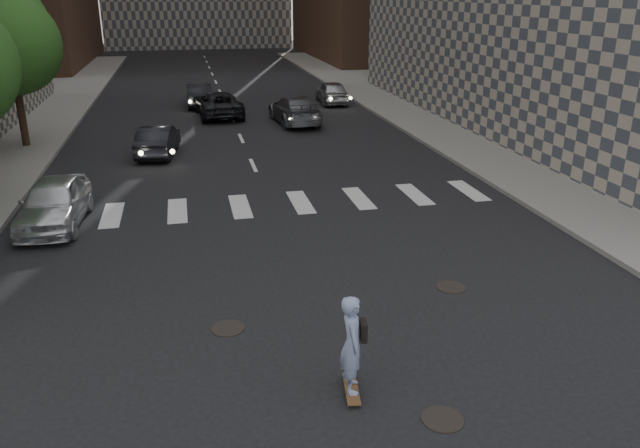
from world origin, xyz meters
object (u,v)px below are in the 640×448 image
Objects in this scene: traffic_car_a at (158,140)px; tree_c at (11,40)px; skateboarder at (353,344)px; traffic_car_d at (332,92)px; traffic_car_b at (295,110)px; traffic_car_c at (219,104)px; traffic_car_e at (199,95)px; silver_sedan at (54,202)px.

tree_c is at bearing -16.63° from traffic_car_a.
skateboarder reaches higher than traffic_car_d.
traffic_car_a is 15.12m from traffic_car_d.
traffic_car_b reaches higher than traffic_car_a.
skateboarder is 0.46× the size of traffic_car_d.
traffic_car_d is (7.16, 2.95, 0.01)m from traffic_car_c.
traffic_car_b is (12.61, 2.86, -3.92)m from tree_c.
traffic_car_b is (6.88, 5.48, 0.08)m from traffic_car_a.
traffic_car_c is 7.74m from traffic_car_d.
silver_sedan is at bearing 76.67° from traffic_car_e.
tree_c is 11.14m from traffic_car_c.
traffic_car_b reaches higher than traffic_car_d.
silver_sedan reaches higher than traffic_car_a.
traffic_car_a is (-3.66, 18.01, -0.34)m from skateboarder.
traffic_car_b is 1.21× the size of traffic_car_e.
traffic_car_b is 1.23× the size of traffic_car_d.
traffic_car_e is (-8.07, 0.73, -0.01)m from traffic_car_d.
skateboarder is 0.38× the size of traffic_car_c.
traffic_car_c is 1.22× the size of traffic_car_d.
traffic_car_e is at bearing 49.59° from tree_c.
skateboarder is 0.48× the size of traffic_car_a.
silver_sedan reaches higher than traffic_car_c.
traffic_car_d is 0.98× the size of traffic_car_e.
tree_c is at bearing 50.18° from traffic_car_e.
traffic_car_d is at bearing 85.87° from skateboarder.
skateboarder reaches higher than traffic_car_a.
silver_sedan is at bearing 59.24° from traffic_car_d.
silver_sedan reaches higher than traffic_car_e.
traffic_car_c is (5.86, 16.25, -0.02)m from silver_sedan.
skateboarder is at bearing 93.48° from traffic_car_e.
traffic_car_a is at bearing 80.32° from traffic_car_e.
traffic_car_e is at bearing 101.45° from skateboarder.
tree_c reaches higher than traffic_car_e.
traffic_car_e is (7.88, 9.26, -3.96)m from tree_c.
traffic_car_e is at bearing -57.76° from traffic_car_b.
tree_c is at bearing 28.79° from traffic_car_c.
tree_c is 3.52× the size of skateboarder.
silver_sedan is (-6.45, 9.95, -0.28)m from skateboarder.
traffic_car_d is at bearing 58.97° from silver_sedan.
traffic_car_c reaches higher than traffic_car_e.
silver_sedan is (2.94, -10.67, -3.94)m from tree_c.
traffic_car_a is 8.79m from traffic_car_b.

